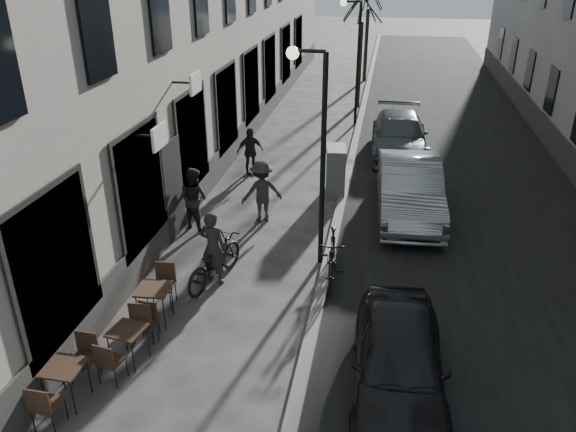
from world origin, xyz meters
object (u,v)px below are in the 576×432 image
(bistro_set_c, at_px, (155,301))
(car_near, at_px, (399,360))
(bicycle, at_px, (214,261))
(bistro_set_b, at_px, (129,342))
(pedestrian_mid, at_px, (262,191))
(car_mid, at_px, (409,188))
(pedestrian_far, at_px, (250,151))
(car_far, at_px, (399,135))
(streetlamp_far, at_px, (354,49))
(streetlamp_near, at_px, (316,137))
(bistro_set_a, at_px, (66,380))
(pedestrian_near, at_px, (194,198))
(utility_cabinet, at_px, (335,171))
(sign_board, at_px, (64,355))
(tree_near, at_px, (363,4))
(moped, at_px, (332,257))

(bistro_set_c, relative_size, car_near, 0.41)
(bicycle, bearing_deg, bistro_set_b, 92.61)
(pedestrian_mid, xyz_separation_m, car_mid, (4.01, 1.13, -0.09))
(pedestrian_far, bearing_deg, car_mid, -58.75)
(bistro_set_c, relative_size, car_far, 0.33)
(streetlamp_far, bearing_deg, bistro_set_b, -99.85)
(streetlamp_far, height_order, bicycle, streetlamp_far)
(streetlamp_near, bearing_deg, car_near, -64.13)
(streetlamp_far, relative_size, car_far, 1.04)
(bistro_set_a, xyz_separation_m, car_far, (5.42, 13.89, 0.25))
(bistro_set_b, relative_size, pedestrian_near, 0.87)
(utility_cabinet, bearing_deg, car_near, -84.33)
(sign_board, xyz_separation_m, bicycle, (1.74, 3.43, 0.16))
(bistro_set_a, distance_m, pedestrian_mid, 7.60)
(bistro_set_a, bearing_deg, car_far, 70.04)
(bicycle, bearing_deg, pedestrian_mid, -79.99)
(utility_cabinet, height_order, car_mid, car_mid)
(streetlamp_near, bearing_deg, tree_near, 89.72)
(bistro_set_a, bearing_deg, car_mid, 57.63)
(car_far, bearing_deg, pedestrian_near, -128.63)
(utility_cabinet, height_order, pedestrian_far, pedestrian_far)
(car_mid, bearing_deg, pedestrian_mid, -167.12)
(streetlamp_far, height_order, bistro_set_c, streetlamp_far)
(streetlamp_far, relative_size, moped, 2.62)
(sign_board, bearing_deg, pedestrian_near, 104.12)
(streetlamp_far, distance_m, car_near, 16.48)
(streetlamp_near, relative_size, car_far, 1.04)
(pedestrian_far, distance_m, moped, 7.09)
(bistro_set_a, relative_size, car_near, 0.39)
(tree_near, height_order, moped, tree_near)
(bicycle, relative_size, pedestrian_mid, 1.16)
(pedestrian_near, relative_size, car_near, 0.44)
(bistro_set_c, relative_size, sign_board, 1.71)
(streetlamp_far, bearing_deg, bistro_set_c, -100.71)
(streetlamp_near, relative_size, pedestrian_near, 2.97)
(bicycle, height_order, pedestrian_mid, pedestrian_mid)
(pedestrian_far, relative_size, car_near, 0.41)
(streetlamp_far, xyz_separation_m, bistro_set_b, (-2.82, -16.25, -2.72))
(car_mid, height_order, moped, car_mid)
(streetlamp_far, xyz_separation_m, car_far, (2.02, -3.50, -2.45))
(bistro_set_a, bearing_deg, tree_near, 81.68)
(bicycle, bearing_deg, car_far, -96.22)
(car_mid, bearing_deg, streetlamp_far, 101.61)
(tree_near, height_order, car_mid, tree_near)
(bistro_set_c, relative_size, pedestrian_mid, 0.91)
(sign_board, xyz_separation_m, utility_cabinet, (3.93, 8.94, 0.38))
(streetlamp_far, xyz_separation_m, pedestrian_far, (-2.90, -6.54, -2.36))
(streetlamp_near, xyz_separation_m, car_far, (2.02, 8.50, -2.45))
(tree_near, xyz_separation_m, bistro_set_b, (-2.89, -19.25, -4.22))
(pedestrian_far, distance_m, car_far, 5.78)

